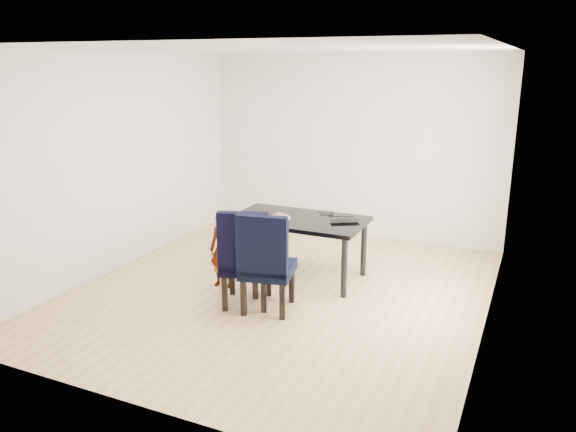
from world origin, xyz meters
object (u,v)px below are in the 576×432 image
at_px(dining_table, 298,247).
at_px(laptop, 344,220).
at_px(chair_left, 247,256).
at_px(chair_right, 268,260).
at_px(plate, 280,218).
at_px(child, 223,250).

bearing_deg(dining_table, laptop, 9.91).
bearing_deg(chair_left, laptop, 35.61).
xyz_separation_m(chair_right, plate, (-0.28, 0.89, 0.21)).
bearing_deg(dining_table, plate, -152.06).
bearing_deg(laptop, child, 0.70).
distance_m(chair_right, laptop, 1.21).
relative_size(chair_left, plate, 4.24).
bearing_deg(chair_left, chair_right, -26.86).
bearing_deg(laptop, plate, -15.63).
bearing_deg(chair_right, plate, 96.03).
xyz_separation_m(dining_table, chair_left, (-0.19, -0.96, 0.17)).
height_order(child, plate, child).
height_order(chair_right, plate, chair_right).
height_order(dining_table, chair_left, chair_left).
bearing_deg(laptop, chair_right, 36.34).
bearing_deg(child, dining_table, 39.53).
height_order(dining_table, plate, plate).
xyz_separation_m(chair_left, laptop, (0.74, 1.06, 0.22)).
xyz_separation_m(dining_table, plate, (-0.20, -0.10, 0.38)).
relative_size(chair_right, plate, 4.25).
relative_size(child, laptop, 2.61).
bearing_deg(chair_left, dining_table, 59.41).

